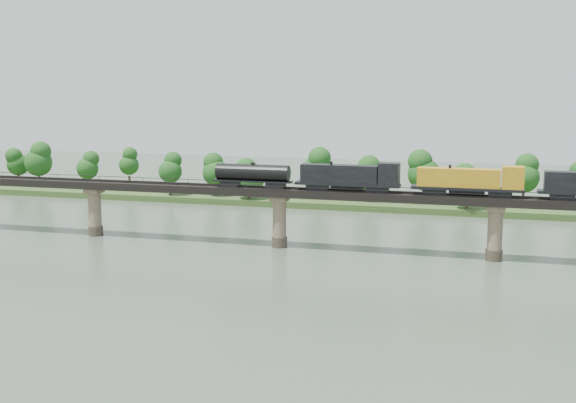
# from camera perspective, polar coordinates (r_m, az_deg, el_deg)

# --- Properties ---
(ground) EXTENTS (400.00, 400.00, 0.00)m
(ground) POSITION_cam_1_polar(r_m,az_deg,el_deg) (112.50, -5.03, -6.84)
(ground) COLOR #3A4839
(ground) RESTS_ON ground
(far_bank) EXTENTS (300.00, 24.00, 1.60)m
(far_bank) POSITION_cam_1_polar(r_m,az_deg,el_deg) (192.37, 3.97, 0.12)
(far_bank) COLOR #2C471C
(far_bank) RESTS_ON ground
(bridge) EXTENTS (236.00, 30.00, 11.50)m
(bridge) POSITION_cam_1_polar(r_m,az_deg,el_deg) (138.96, -0.68, -1.41)
(bridge) COLOR #473A2D
(bridge) RESTS_ON ground
(bridge_superstructure) EXTENTS (220.00, 4.90, 0.75)m
(bridge_superstructure) POSITION_cam_1_polar(r_m,az_deg,el_deg) (137.94, -0.68, 1.18)
(bridge_superstructure) COLOR black
(bridge_superstructure) RESTS_ON bridge
(far_treeline) EXTENTS (289.06, 17.54, 13.60)m
(far_treeline) POSITION_cam_1_polar(r_m,az_deg,el_deg) (188.79, 1.27, 2.42)
(far_treeline) COLOR #382619
(far_treeline) RESTS_ON far_bank
(freight_train) EXTENTS (79.45, 3.10, 5.47)m
(freight_train) POSITION_cam_1_polar(r_m,az_deg,el_deg) (132.53, 10.94, 1.69)
(freight_train) COLOR black
(freight_train) RESTS_ON bridge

